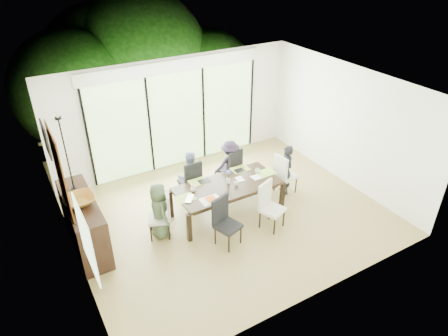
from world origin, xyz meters
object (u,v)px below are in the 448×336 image
person_far_right (230,164)px  table_top (228,186)px  chair_near_right (273,207)px  laptop (192,199)px  person_far_left (190,176)px  bowl (80,200)px  chair_left_end (159,215)px  chair_right_end (286,173)px  chair_far_right (229,167)px  person_left_end (159,211)px  cup_b (236,183)px  chair_far_left (189,179)px  cup_a (193,189)px  cup_c (258,171)px  sideboard (84,223)px  chair_near_left (228,223)px  person_right_end (286,170)px  vase (228,181)px

person_far_right → table_top: bearing=63.0°
person_far_right → chair_near_right: bearing=94.9°
person_far_right → laptop: size_ratio=3.91×
person_far_left → laptop: 1.02m
chair_near_right → bowl: (-3.27, 1.19, 0.59)m
chair_left_end → chair_right_end: size_ratio=1.00×
chair_far_right → person_left_end: bearing=8.1°
cup_b → bowl: size_ratio=0.17×
chair_far_left → cup_a: chair_far_left is taller
cup_c → cup_b: bearing=-162.9°
chair_far_left → person_far_right: size_ratio=0.85×
chair_near_right → bowl: 3.53m
chair_far_left → sideboard: sideboard is taller
cup_a → chair_near_left: bearing=-78.9°
chair_far_left → person_right_end: person_right_end is taller
chair_left_end → bowl: (-1.27, 0.32, 0.59)m
laptop → chair_far_right: bearing=-15.5°
chair_near_right → person_far_left: size_ratio=0.85×
chair_near_left → cup_a: (-0.20, 1.02, 0.22)m
chair_near_left → cup_c: 1.64m
person_far_right → vase: (-0.50, -0.78, 0.15)m
chair_far_right → chair_near_right: 1.72m
cup_b → person_right_end: bearing=4.3°
vase → cup_c: (0.75, 0.05, -0.01)m
chair_near_left → chair_near_right: (1.00, 0.00, 0.00)m
table_top → person_far_left: size_ratio=1.86×
person_right_end → bowl: bearing=-82.2°
cup_c → bowl: (-3.57, 0.22, 0.37)m
chair_far_right → sideboard: bearing=-7.1°
person_left_end → cup_a: bearing=-78.0°
chair_left_end → person_far_right: 2.21m
chair_left_end → cup_b: 1.67m
table_top → bowl: bowl is taller
chair_left_end → vase: (1.55, 0.05, 0.23)m
sideboard → bowl: 0.58m
vase → sideboard: bearing=172.6°
person_far_left → vase: (0.50, -0.78, 0.15)m
chair_right_end → person_far_left: bearing=61.0°
chair_far_right → chair_far_left: bearing=-14.6°
chair_right_end → person_right_end: bearing=84.1°
chair_far_right → table_top: bearing=42.5°
chair_far_right → person_left_end: size_ratio=0.85×
table_top → chair_left_end: bearing=180.0°
table_top → chair_near_left: (-0.50, -0.87, -0.15)m
bowl → sideboard: bearing=90.0°
cup_b → laptop: bearing=180.0°
chair_near_left → person_far_left: person_far_left is taller
person_left_end → table_top: bearing=-88.9°
chair_far_left → laptop: 1.05m
cup_b → cup_c: cup_c is taller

